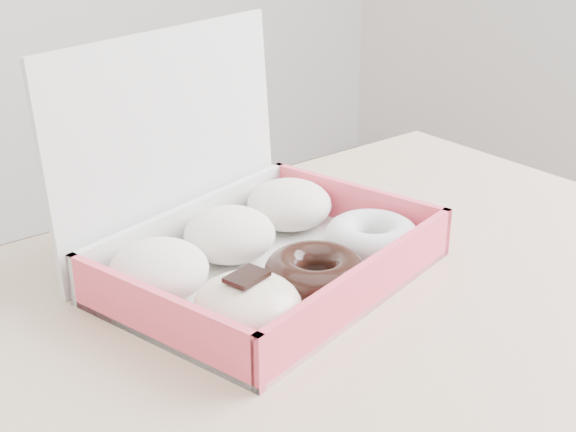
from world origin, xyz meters
TOP-DOWN VIEW (x-y plane):
  - donut_box at (0.10, 0.17)m, footprint 0.38×0.34m

SIDE VIEW (x-z plane):
  - donut_box at x=0.10m, z-range 0.67..0.91m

